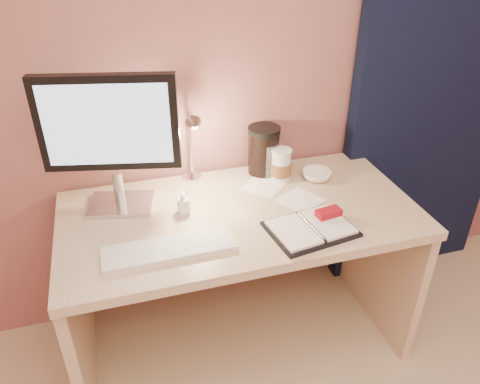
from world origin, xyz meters
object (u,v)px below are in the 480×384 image
object	(u,v)px
dark_jar	(264,152)
keyboard	(169,249)
planner	(312,227)
lotion_bottle	(183,202)
desk	(235,245)
clear_cup	(272,160)
coffee_cup	(281,166)
bowl	(317,175)
monitor	(110,132)
desk_lamp	(194,142)

from	to	relation	value
dark_jar	keyboard	bearing A→B (deg)	-137.85
planner	lotion_bottle	size ratio (longest dim) A/B	3.58
desk	dark_jar	bearing A→B (deg)	47.32
keyboard	dark_jar	bearing A→B (deg)	41.39
planner	clear_cup	world-z (taller)	clear_cup
coffee_cup	dark_jar	xyz separation A→B (m)	(-0.05, 0.09, 0.03)
desk	planner	distance (m)	0.42
bowl	dark_jar	size ratio (longest dim) A/B	0.66
dark_jar	coffee_cup	bearing A→B (deg)	-60.91
desk	lotion_bottle	size ratio (longest dim) A/B	14.90
clear_cup	lotion_bottle	xyz separation A→B (m)	(-0.43, -0.18, -0.03)
dark_jar	lotion_bottle	bearing A→B (deg)	-150.69
planner	clear_cup	size ratio (longest dim) A/B	2.19
bowl	lotion_bottle	size ratio (longest dim) A/B	1.36
monitor	lotion_bottle	xyz separation A→B (m)	(0.23, -0.12, -0.28)
bowl	dark_jar	bearing A→B (deg)	147.27
lotion_bottle	dark_jar	xyz separation A→B (m)	(0.41, 0.23, 0.05)
desk	dark_jar	size ratio (longest dim) A/B	7.23
monitor	bowl	xyz separation A→B (m)	(0.84, -0.02, -0.30)
keyboard	desk_lamp	bearing A→B (deg)	64.62
desk	keyboard	xyz separation A→B (m)	(-0.31, -0.24, 0.24)
keyboard	planner	size ratio (longest dim) A/B	1.37
lotion_bottle	coffee_cup	bearing A→B (deg)	16.80
keyboard	desk_lamp	distance (m)	0.48
desk_lamp	coffee_cup	bearing A→B (deg)	-3.76
keyboard	coffee_cup	size ratio (longest dim) A/B	3.17
monitor	keyboard	world-z (taller)	monitor
monitor	clear_cup	size ratio (longest dim) A/B	3.52
coffee_cup	lotion_bottle	xyz separation A→B (m)	(-0.46, -0.14, -0.02)
lotion_bottle	desk_lamp	distance (m)	0.26
planner	coffee_cup	size ratio (longest dim) A/B	2.32
dark_jar	desk_lamp	size ratio (longest dim) A/B	0.56
coffee_cup	desk_lamp	world-z (taller)	desk_lamp
desk	monitor	bearing A→B (deg)	168.13
monitor	desk_lamp	xyz separation A→B (m)	(0.32, 0.06, -0.11)
planner	keyboard	bearing A→B (deg)	169.04
keyboard	bowl	distance (m)	0.77
desk_lamp	monitor	bearing A→B (deg)	-168.74
keyboard	desk_lamp	xyz separation A→B (m)	(0.18, 0.39, 0.21)
planner	monitor	bearing A→B (deg)	143.12
lotion_bottle	desk_lamp	bearing A→B (deg)	62.70
bowl	monitor	bearing A→B (deg)	178.69
desk	clear_cup	bearing A→B (deg)	37.18
desk	planner	bearing A→B (deg)	-50.48
desk	coffee_cup	xyz separation A→B (m)	(0.24, 0.12, 0.29)
lotion_bottle	desk_lamp	xyz separation A→B (m)	(0.09, 0.17, 0.17)
bowl	lotion_bottle	bearing A→B (deg)	-171.00
monitor	bowl	bearing A→B (deg)	11.24
desk	clear_cup	world-z (taller)	clear_cup
monitor	clear_cup	world-z (taller)	monitor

